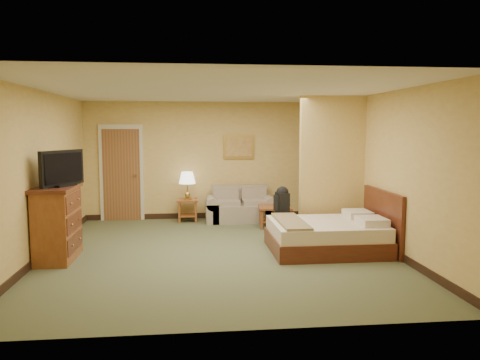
{
  "coord_description": "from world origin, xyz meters",
  "views": [
    {
      "loc": [
        -0.44,
        -7.44,
        1.99
      ],
      "look_at": [
        0.41,
        0.6,
        1.12
      ],
      "focal_mm": 35.0,
      "sensor_mm": 36.0,
      "label": 1
    }
  ],
  "objects": [
    {
      "name": "floor",
      "position": [
        0.0,
        0.0,
        0.0
      ],
      "size": [
        6.0,
        6.0,
        0.0
      ],
      "primitive_type": "plane",
      "color": "#4F5537",
      "rests_on": "ground"
    },
    {
      "name": "ceiling",
      "position": [
        0.0,
        0.0,
        2.6
      ],
      "size": [
        6.0,
        6.0,
        0.0
      ],
      "primitive_type": "plane",
      "rotation": [
        3.14,
        0.0,
        0.0
      ],
      "color": "white",
      "rests_on": "back_wall"
    },
    {
      "name": "back_wall",
      "position": [
        0.0,
        3.0,
        1.3
      ],
      "size": [
        5.5,
        0.02,
        2.6
      ],
      "primitive_type": "cube",
      "color": "tan",
      "rests_on": "floor"
    },
    {
      "name": "left_wall",
      "position": [
        -2.75,
        0.0,
        1.3
      ],
      "size": [
        0.02,
        6.0,
        2.6
      ],
      "primitive_type": "cube",
      "color": "tan",
      "rests_on": "floor"
    },
    {
      "name": "right_wall",
      "position": [
        2.75,
        0.0,
        1.3
      ],
      "size": [
        0.02,
        6.0,
        2.6
      ],
      "primitive_type": "cube",
      "color": "tan",
      "rests_on": "floor"
    },
    {
      "name": "partition",
      "position": [
        2.15,
        0.93,
        1.3
      ],
      "size": [
        1.2,
        0.15,
        2.6
      ],
      "primitive_type": "cube",
      "color": "tan",
      "rests_on": "floor"
    },
    {
      "name": "door",
      "position": [
        -1.95,
        2.96,
        1.03
      ],
      "size": [
        0.94,
        0.16,
        2.1
      ],
      "color": "beige",
      "rests_on": "floor"
    },
    {
      "name": "baseboard",
      "position": [
        0.0,
        2.99,
        0.06
      ],
      "size": [
        5.5,
        0.02,
        0.12
      ],
      "primitive_type": "cube",
      "color": "black",
      "rests_on": "floor"
    },
    {
      "name": "loveseat",
      "position": [
        0.63,
        2.57,
        0.25
      ],
      "size": [
        1.51,
        0.7,
        0.76
      ],
      "color": "gray",
      "rests_on": "floor"
    },
    {
      "name": "side_table",
      "position": [
        -0.52,
        2.65,
        0.32
      ],
      "size": [
        0.44,
        0.44,
        0.49
      ],
      "color": "brown",
      "rests_on": "floor"
    },
    {
      "name": "table_lamp",
      "position": [
        -0.52,
        2.65,
        0.94
      ],
      "size": [
        0.36,
        0.36,
        0.6
      ],
      "color": "#A6873D",
      "rests_on": "side_table"
    },
    {
      "name": "coffee_table",
      "position": [
        1.27,
        1.89,
        0.31
      ],
      "size": [
        0.74,
        0.74,
        0.43
      ],
      "rotation": [
        0.0,
        0.0,
        -0.11
      ],
      "color": "brown",
      "rests_on": "floor"
    },
    {
      "name": "wall_picture",
      "position": [
        0.63,
        2.97,
        1.6
      ],
      "size": [
        0.69,
        0.04,
        0.54
      ],
      "color": "#B78E3F",
      "rests_on": "back_wall"
    },
    {
      "name": "dresser",
      "position": [
        -2.48,
        -0.17,
        0.57
      ],
      "size": [
        0.56,
        1.06,
        1.14
      ],
      "color": "brown",
      "rests_on": "floor"
    },
    {
      "name": "tv",
      "position": [
        -2.37,
        -0.17,
        1.39
      ],
      "size": [
        0.45,
        0.83,
        0.55
      ],
      "rotation": [
        0.0,
        0.0,
        -0.46
      ],
      "color": "black",
      "rests_on": "dresser"
    },
    {
      "name": "bed",
      "position": [
        1.83,
        -0.1,
        0.27
      ],
      "size": [
        1.89,
        1.54,
        1.0
      ],
      "color": "#491D11",
      "rests_on": "floor"
    },
    {
      "name": "backpack",
      "position": [
        1.2,
        0.78,
        0.74
      ],
      "size": [
        0.23,
        0.31,
        0.48
      ],
      "rotation": [
        0.0,
        0.0,
        0.18
      ],
      "color": "black",
      "rests_on": "bed"
    }
  ]
}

